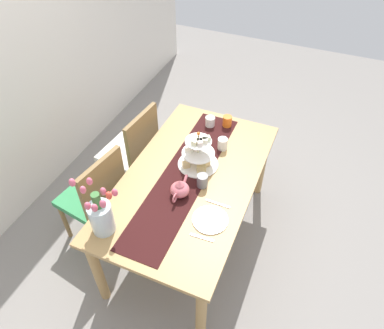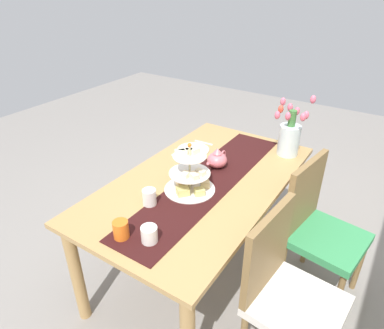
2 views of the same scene
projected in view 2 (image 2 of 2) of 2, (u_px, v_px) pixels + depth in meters
The scene contains 15 objects.
ground_plane at pixel (201, 266), 2.48m from camera, with size 8.00×8.00×0.00m, color gray.
dining_table at pixel (202, 193), 2.17m from camera, with size 1.61×0.91×0.74m.
chair_left at pixel (318, 225), 2.10m from camera, with size 0.48×0.48×0.91m.
chair_right at pixel (285, 289), 1.68m from camera, with size 0.46×0.46×0.91m.
table_runner at pixel (208, 181), 2.10m from camera, with size 1.50×0.32×0.00m, color black.
tiered_cake_stand at pixel (189, 177), 1.98m from camera, with size 0.30×0.30×0.30m.
teapot at pixel (217, 159), 2.23m from camera, with size 0.24×0.13×0.14m.
tulip_vase at pixel (290, 136), 2.36m from camera, with size 0.19×0.24×0.44m.
cream_jug at pixel (149, 235), 1.61m from camera, with size 0.08×0.08×0.09m, color white.
dinner_plate_left at pixel (193, 150), 2.47m from camera, with size 0.23×0.23×0.01m, color white.
fork_left at pixel (204, 143), 2.58m from camera, with size 0.02×0.15×0.01m, color silver.
knife_left at pixel (182, 158), 2.37m from camera, with size 0.01×0.17×0.01m, color silver.
mug_grey at pixel (192, 165), 2.18m from camera, with size 0.08×0.08×0.10m, color slate.
mug_white_text at pixel (149, 197), 1.87m from camera, with size 0.08×0.08×0.10m, color white.
mug_orange at pixel (121, 230), 1.64m from camera, with size 0.08×0.08×0.10m, color orange.
Camera 2 is at (1.54, 0.94, 1.86)m, focal length 32.04 mm.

